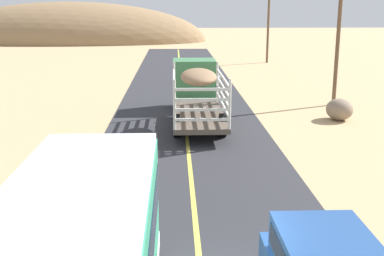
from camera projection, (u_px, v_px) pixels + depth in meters
livestock_truck at (196, 84)px, 27.35m from camera, size 2.53×9.70×3.02m
car_far at (206, 76)px, 38.24m from camera, size 1.80×4.40×1.46m
power_pole_mid at (339, 30)px, 29.66m from camera, size 2.20×0.24×8.56m
power_pole_far at (268, 24)px, 51.74m from camera, size 2.20×0.24×7.48m
boulder_near_shoulder at (339, 109)px, 26.65m from camera, size 1.42×1.63×1.17m
distant_hill at (70, 42)px, 81.76m from camera, size 45.19×19.67×12.87m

